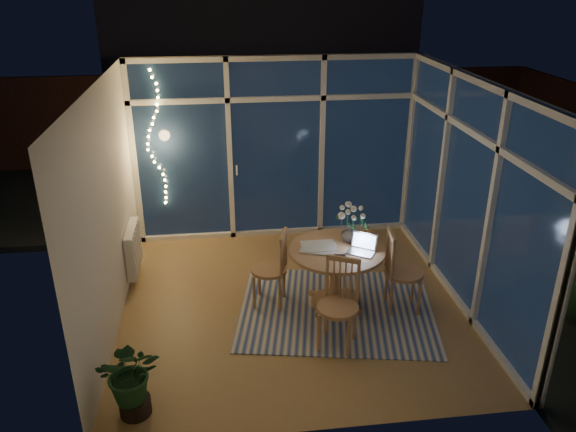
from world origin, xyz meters
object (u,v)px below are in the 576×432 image
Objects in this scene: chair_right at (404,271)px; flower_vase at (350,233)px; laptop at (361,244)px; potted_plant at (132,379)px; dining_table at (336,278)px; chair_left at (269,268)px; chair_front at (338,306)px.

chair_right is 0.75m from flower_vase.
laptop is (-0.51, 0.05, 0.35)m from chair_right.
dining_table is at bearing 35.43° from potted_plant.
chair_left is 1.10m from chair_front.
potted_plant reaches higher than dining_table.
laptop is at bearing -77.71° from flower_vase.
dining_table is 2.60m from potted_plant.
dining_table is at bearing 95.60° from chair_left.
chair_front is at bearing 20.65° from potted_plant.
laptop is (0.39, 0.64, 0.36)m from chair_front.
potted_plant is at bearing -116.59° from laptop.
chair_right is (0.76, -0.16, 0.13)m from dining_table.
chair_left is 3.22× the size of laptop.
chair_right is 1.31× the size of potted_plant.
chair_front reaches higher than flower_vase.
chair_right is 4.75× the size of flower_vase.
laptop is 0.30m from flower_vase.
chair_front reaches higher than chair_left.
laptop reaches higher than dining_table.
chair_front is 2.12m from potted_plant.
chair_left is 1.02m from flower_vase.
laptop is (1.01, -0.26, 0.37)m from chair_left.
laptop is at bearing -25.32° from dining_table.
chair_front reaches higher than dining_table.
potted_plant is (-1.36, -1.65, -0.09)m from chair_left.
chair_front is at bearing -100.32° from dining_table.
chair_right reaches higher than chair_left.
chair_front is at bearing 50.69° from chair_left.
chair_front is (-0.89, -0.60, -0.01)m from chair_right.
potted_plant is at bearing -143.81° from flower_vase.
chair_left is 4.52× the size of flower_vase.
laptop is 2.78m from potted_plant.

